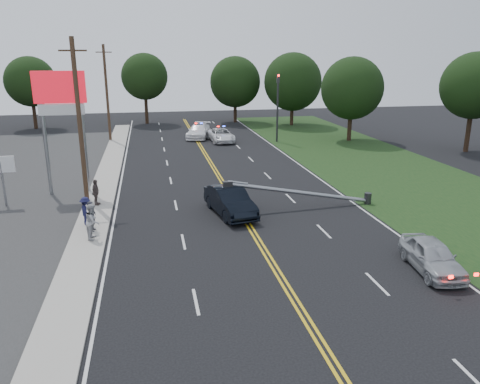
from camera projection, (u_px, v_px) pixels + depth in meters
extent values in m
plane|color=black|center=(276.00, 270.00, 20.24)|extent=(120.00, 120.00, 0.00)
cube|color=#ACA69B|center=(97.00, 209.00, 28.08)|extent=(1.80, 70.00, 0.12)
cube|color=black|center=(427.00, 190.00, 32.14)|extent=(12.00, 80.00, 0.01)
cube|color=gold|center=(234.00, 202.00, 29.65)|extent=(0.36, 80.00, 0.00)
cylinder|color=gray|center=(46.00, 143.00, 30.26)|extent=(0.24, 0.24, 7.00)
cylinder|color=gray|center=(84.00, 141.00, 30.70)|extent=(0.24, 0.24, 7.00)
cube|color=#B00B18|center=(59.00, 87.00, 29.49)|extent=(3.20, 0.35, 2.00)
cube|color=white|center=(62.00, 109.00, 29.89)|extent=(2.80, 0.30, 0.70)
cylinder|color=gray|center=(3.00, 184.00, 28.55)|extent=(0.14, 0.14, 2.80)
cube|color=white|center=(1.00, 164.00, 28.21)|extent=(1.60, 0.12, 1.00)
cylinder|color=#2D2D30|center=(277.00, 109.00, 49.01)|extent=(0.20, 0.20, 7.00)
cube|color=#2D2D30|center=(278.00, 78.00, 48.14)|extent=(0.28, 0.28, 0.90)
sphere|color=#FF0C07|center=(279.00, 75.00, 47.90)|extent=(0.22, 0.22, 0.22)
cylinder|color=#2D2D30|center=(368.00, 198.00, 29.16)|extent=(0.44, 0.44, 0.70)
cylinder|color=gray|center=(300.00, 193.00, 28.17)|extent=(8.90, 0.24, 1.80)
cube|color=#2D2D30|center=(228.00, 184.00, 27.13)|extent=(0.55, 0.32, 0.30)
cylinder|color=#382619|center=(80.00, 123.00, 28.42)|extent=(0.28, 0.28, 10.00)
cube|color=#382619|center=(73.00, 50.00, 27.23)|extent=(1.60, 0.10, 0.10)
cylinder|color=#382619|center=(107.00, 94.00, 49.12)|extent=(0.28, 0.28, 10.00)
cube|color=#382619|center=(104.00, 52.00, 47.93)|extent=(1.60, 0.10, 0.10)
cylinder|color=black|center=(35.00, 115.00, 58.44)|extent=(0.44, 0.44, 3.35)
sphere|color=black|center=(30.00, 82.00, 57.28)|extent=(6.08, 6.08, 6.08)
cylinder|color=black|center=(146.00, 110.00, 62.74)|extent=(0.44, 0.44, 3.59)
sphere|color=black|center=(145.00, 77.00, 61.50)|extent=(6.05, 6.05, 6.05)
cylinder|color=black|center=(235.00, 111.00, 63.96)|extent=(0.44, 0.44, 3.14)
sphere|color=black|center=(235.00, 82.00, 62.88)|extent=(6.77, 6.77, 6.77)
cylinder|color=black|center=(292.00, 113.00, 61.45)|extent=(0.44, 0.44, 3.23)
sphere|color=black|center=(293.00, 82.00, 60.33)|extent=(7.42, 7.42, 7.42)
cylinder|color=black|center=(350.00, 126.00, 50.27)|extent=(0.44, 0.44, 3.23)
sphere|color=black|center=(352.00, 88.00, 49.15)|extent=(6.52, 6.52, 6.52)
cylinder|color=black|center=(468.00, 133.00, 44.45)|extent=(0.44, 0.44, 3.60)
sphere|color=black|center=(475.00, 86.00, 43.20)|extent=(6.13, 6.13, 6.13)
imported|color=black|center=(230.00, 201.00, 27.13)|extent=(2.59, 5.11, 1.61)
imported|color=#ADB1B5|center=(432.00, 256.00, 20.03)|extent=(2.09, 4.18, 1.37)
imported|color=white|center=(221.00, 135.00, 49.87)|extent=(2.55, 5.08, 1.38)
imported|color=white|center=(199.00, 131.00, 52.07)|extent=(3.62, 5.71, 1.54)
imported|color=#26262D|center=(92.00, 216.00, 24.24)|extent=(0.46, 0.63, 1.60)
imported|color=#A2A2A7|center=(93.00, 221.00, 23.20)|extent=(0.82, 0.98, 1.81)
imported|color=#1A1A41|center=(86.00, 211.00, 25.15)|extent=(0.88, 1.14, 1.55)
imported|color=#4F423F|center=(96.00, 192.00, 28.44)|extent=(0.62, 1.00, 1.59)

